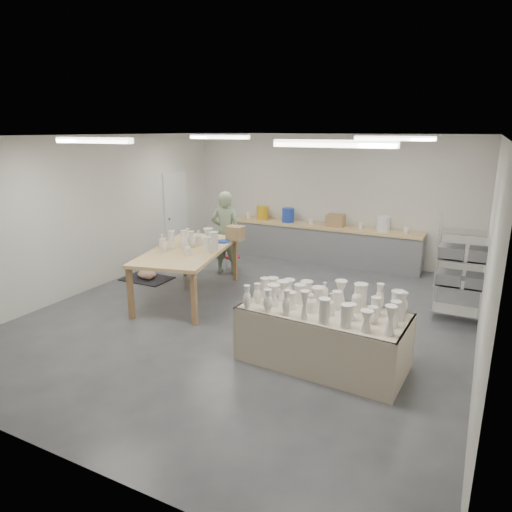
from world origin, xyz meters
The scene contains 9 objects.
room centered at (-0.11, 0.08, 2.06)m, with size 8.00×8.02×3.00m.
back_counter centered at (-0.01, 3.68, 0.49)m, with size 4.60×0.60×1.24m.
wire_shelf centered at (3.20, 1.40, 0.92)m, with size 0.88×0.48×1.80m.
drying_table centered at (1.63, -1.06, 0.44)m, with size 2.26×1.18×1.15m.
work_table centered at (-1.41, 0.36, 0.94)m, with size 1.82×2.76×1.33m.
rug centered at (-2.90, 0.72, 0.01)m, with size 1.00×0.70×0.02m, color black.
cat centered at (-2.88, 0.70, 0.11)m, with size 0.48×0.37×0.19m.
potter centered at (-1.59, 1.85, 0.92)m, with size 0.67×0.44×1.83m, color gray.
red_stool centered at (-1.59, 2.12, 0.29)m, with size 0.41×0.41×0.33m.
Camera 1 is at (3.37, -6.50, 3.09)m, focal length 32.00 mm.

